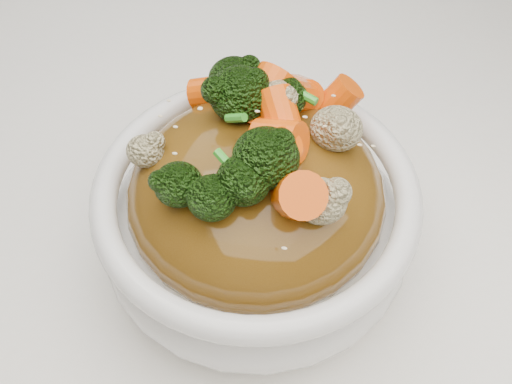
# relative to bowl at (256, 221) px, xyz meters

# --- Properties ---
(tablecloth) EXTENTS (1.20, 0.80, 0.04)m
(tablecloth) POSITION_rel_bowl_xyz_m (0.04, 0.00, -0.06)
(tablecloth) COLOR white
(tablecloth) RESTS_ON dining_table
(bowl) EXTENTS (0.24, 0.24, 0.08)m
(bowl) POSITION_rel_bowl_xyz_m (0.00, 0.00, 0.00)
(bowl) COLOR white
(bowl) RESTS_ON tablecloth
(sauce_base) EXTENTS (0.19, 0.19, 0.09)m
(sauce_base) POSITION_rel_bowl_xyz_m (0.00, 0.00, 0.03)
(sauce_base) COLOR #5E3C10
(sauce_base) RESTS_ON bowl
(carrots) EXTENTS (0.19, 0.19, 0.05)m
(carrots) POSITION_rel_bowl_xyz_m (0.00, 0.00, 0.09)
(carrots) COLOR #FD5908
(carrots) RESTS_ON sauce_base
(broccoli) EXTENTS (0.19, 0.19, 0.04)m
(broccoli) POSITION_rel_bowl_xyz_m (0.00, 0.00, 0.09)
(broccoli) COLOR black
(broccoli) RESTS_ON sauce_base
(cauliflower) EXTENTS (0.19, 0.19, 0.03)m
(cauliflower) POSITION_rel_bowl_xyz_m (0.00, 0.00, 0.08)
(cauliflower) COLOR #C4B886
(cauliflower) RESTS_ON sauce_base
(scallions) EXTENTS (0.15, 0.15, 0.02)m
(scallions) POSITION_rel_bowl_xyz_m (0.00, 0.00, 0.09)
(scallions) COLOR green
(scallions) RESTS_ON sauce_base
(sesame_seeds) EXTENTS (0.17, 0.17, 0.01)m
(sesame_seeds) POSITION_rel_bowl_xyz_m (0.00, 0.00, 0.09)
(sesame_seeds) COLOR beige
(sesame_seeds) RESTS_ON sauce_base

